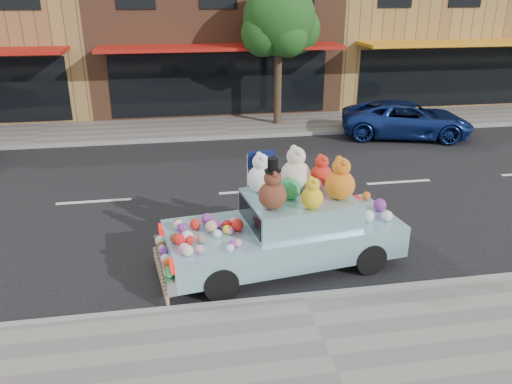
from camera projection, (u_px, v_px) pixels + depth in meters
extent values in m
plane|color=black|center=(254.00, 191.00, 12.94)|extent=(120.00, 120.00, 0.00)
cube|color=gray|center=(330.00, 359.00, 6.98)|extent=(60.00, 3.00, 0.12)
cube|color=gray|center=(225.00, 127.00, 18.85)|extent=(60.00, 3.00, 0.12)
cube|color=gray|center=(303.00, 298.00, 8.34)|extent=(60.00, 0.12, 0.13)
cube|color=gray|center=(230.00, 137.00, 17.48)|extent=(60.00, 0.12, 0.13)
cube|color=brown|center=(210.00, 22.00, 22.58)|extent=(10.00, 8.00, 7.00)
cube|color=black|center=(220.00, 84.00, 19.70)|extent=(8.50, 0.06, 2.40)
cube|color=#B61810|center=(222.00, 47.00, 18.33)|extent=(9.00, 1.80, 0.12)
cube|color=#A27F44|center=(416.00, 20.00, 24.15)|extent=(10.00, 8.00, 7.00)
cube|color=black|center=(454.00, 77.00, 21.26)|extent=(8.50, 0.06, 2.40)
cube|color=orange|center=(471.00, 43.00, 19.90)|extent=(9.00, 1.80, 0.12)
cylinder|color=#38281C|center=(278.00, 84.00, 18.59)|extent=(0.28, 0.28, 3.20)
sphere|color=#144716|center=(279.00, 18.00, 17.72)|extent=(2.60, 2.60, 2.60)
sphere|color=#144716|center=(296.00, 29.00, 18.25)|extent=(1.80, 1.80, 1.80)
sphere|color=#144716|center=(263.00, 34.00, 17.63)|extent=(1.60, 1.60, 1.60)
sphere|color=#144716|center=(288.00, 37.00, 17.42)|extent=(1.40, 1.40, 1.40)
sphere|color=#144716|center=(267.00, 26.00, 18.33)|extent=(1.60, 1.60, 1.60)
imported|color=navy|center=(407.00, 120.00, 17.54)|extent=(4.89, 3.25, 1.25)
cylinder|color=black|center=(370.00, 259.00, 9.10)|extent=(0.62, 0.28, 0.60)
cylinder|color=black|center=(333.00, 223.00, 10.48)|extent=(0.62, 0.28, 0.60)
cylinder|color=black|center=(221.00, 284.00, 8.32)|extent=(0.62, 0.28, 0.60)
cylinder|color=black|center=(202.00, 242.00, 9.70)|extent=(0.62, 0.28, 0.60)
cube|color=#95CBDE|center=(283.00, 238.00, 9.31)|extent=(4.49, 2.26, 0.60)
cube|color=#95CBDE|center=(299.00, 209.00, 9.18)|extent=(2.08, 1.74, 0.50)
cube|color=silver|center=(164.00, 263.00, 8.75)|extent=(0.40, 1.79, 0.26)
cube|color=red|center=(172.00, 266.00, 8.04)|extent=(0.10, 0.29, 0.16)
cube|color=red|center=(161.00, 230.00, 9.24)|extent=(0.10, 0.29, 0.16)
cube|color=black|center=(250.00, 216.00, 8.92)|extent=(0.21, 1.29, 0.40)
sphere|color=#5C2B1A|center=(272.00, 195.00, 8.51)|extent=(0.49, 0.49, 0.49)
sphere|color=#5C2B1A|center=(273.00, 178.00, 8.39)|extent=(0.30, 0.30, 0.30)
sphere|color=#5C2B1A|center=(274.00, 175.00, 8.25)|extent=(0.12, 0.12, 0.12)
sphere|color=#5C2B1A|center=(271.00, 170.00, 8.45)|extent=(0.12, 0.12, 0.12)
cylinder|color=black|center=(273.00, 171.00, 8.34)|extent=(0.29, 0.29, 0.02)
cylinder|color=black|center=(273.00, 165.00, 8.30)|extent=(0.18, 0.18, 0.22)
sphere|color=beige|center=(296.00, 175.00, 9.31)|extent=(0.58, 0.58, 0.58)
sphere|color=beige|center=(296.00, 156.00, 9.17)|extent=(0.36, 0.36, 0.36)
sphere|color=beige|center=(298.00, 152.00, 9.01)|extent=(0.14, 0.14, 0.14)
sphere|color=beige|center=(295.00, 148.00, 9.24)|extent=(0.14, 0.14, 0.14)
sphere|color=orange|center=(340.00, 185.00, 8.91)|extent=(0.53, 0.53, 0.53)
sphere|color=orange|center=(341.00, 167.00, 8.78)|extent=(0.33, 0.33, 0.33)
sphere|color=orange|center=(344.00, 163.00, 8.63)|extent=(0.13, 0.13, 0.13)
sphere|color=orange|center=(340.00, 159.00, 8.84)|extent=(0.13, 0.13, 0.13)
sphere|color=red|center=(321.00, 175.00, 9.53)|extent=(0.42, 0.42, 0.42)
sphere|color=red|center=(322.00, 162.00, 9.43)|extent=(0.26, 0.26, 0.26)
sphere|color=red|center=(324.00, 159.00, 9.31)|extent=(0.10, 0.10, 0.10)
sphere|color=red|center=(321.00, 156.00, 9.48)|extent=(0.10, 0.10, 0.10)
sphere|color=white|center=(261.00, 179.00, 9.23)|extent=(0.51, 0.51, 0.51)
sphere|color=white|center=(261.00, 162.00, 9.10)|extent=(0.32, 0.32, 0.32)
sphere|color=white|center=(262.00, 159.00, 8.96)|extent=(0.12, 0.12, 0.12)
sphere|color=white|center=(260.00, 155.00, 9.17)|extent=(0.12, 0.12, 0.12)
sphere|color=gold|center=(312.00, 198.00, 8.53)|extent=(0.39, 0.39, 0.39)
sphere|color=gold|center=(313.00, 184.00, 8.44)|extent=(0.24, 0.24, 0.24)
sphere|color=gold|center=(314.00, 182.00, 8.33)|extent=(0.09, 0.09, 0.09)
sphere|color=gold|center=(312.00, 178.00, 8.48)|extent=(0.09, 0.09, 0.09)
sphere|color=#258842|center=(290.00, 189.00, 8.97)|extent=(0.40, 0.40, 0.40)
sphere|color=pink|center=(314.00, 186.00, 9.16)|extent=(0.32, 0.32, 0.32)
sphere|color=red|center=(195.00, 224.00, 8.95)|extent=(0.19, 0.19, 0.19)
sphere|color=silver|center=(230.00, 248.00, 8.16)|extent=(0.14, 0.14, 0.14)
sphere|color=pink|center=(238.00, 243.00, 8.35)|extent=(0.14, 0.14, 0.14)
sphere|color=brown|center=(175.00, 238.00, 8.47)|extent=(0.18, 0.18, 0.18)
sphere|color=silver|center=(188.00, 238.00, 8.45)|extent=(0.18, 0.18, 0.18)
sphere|color=pink|center=(185.00, 249.00, 8.11)|extent=(0.19, 0.19, 0.19)
sphere|color=#732A82|center=(207.00, 219.00, 9.14)|extent=(0.21, 0.21, 0.21)
sphere|color=yellow|center=(179.00, 224.00, 8.98)|extent=(0.17, 0.17, 0.17)
sphere|color=#732A82|center=(183.00, 228.00, 8.82)|extent=(0.18, 0.18, 0.18)
sphere|color=yellow|center=(227.00, 229.00, 8.80)|extent=(0.16, 0.16, 0.16)
sphere|color=yellow|center=(184.00, 229.00, 8.84)|extent=(0.13, 0.13, 0.13)
sphere|color=red|center=(237.00, 225.00, 8.89)|extent=(0.22, 0.22, 0.22)
sphere|color=pink|center=(200.00, 249.00, 8.13)|extent=(0.15, 0.15, 0.15)
sphere|color=brown|center=(178.00, 223.00, 9.03)|extent=(0.16, 0.16, 0.16)
sphere|color=red|center=(227.00, 224.00, 8.98)|extent=(0.16, 0.16, 0.16)
sphere|color=silver|center=(178.00, 225.00, 8.95)|extent=(0.18, 0.18, 0.18)
sphere|color=silver|center=(217.00, 234.00, 8.64)|extent=(0.15, 0.15, 0.15)
sphere|color=beige|center=(187.00, 236.00, 8.49)|extent=(0.21, 0.21, 0.21)
sphere|color=red|center=(179.00, 239.00, 8.41)|extent=(0.20, 0.20, 0.20)
sphere|color=pink|center=(230.00, 231.00, 8.77)|extent=(0.13, 0.13, 0.13)
sphere|color=beige|center=(188.00, 251.00, 8.05)|extent=(0.19, 0.19, 0.19)
sphere|color=#8A614C|center=(201.00, 239.00, 8.46)|extent=(0.16, 0.16, 0.16)
sphere|color=pink|center=(235.00, 222.00, 9.07)|extent=(0.18, 0.18, 0.18)
sphere|color=red|center=(190.00, 240.00, 8.41)|extent=(0.17, 0.17, 0.17)
sphere|color=#732A82|center=(214.00, 223.00, 9.00)|extent=(0.18, 0.18, 0.18)
sphere|color=#732A82|center=(219.00, 225.00, 9.01)|extent=(0.13, 0.13, 0.13)
sphere|color=yellow|center=(209.00, 217.00, 9.28)|extent=(0.15, 0.15, 0.15)
sphere|color=#732A82|center=(232.00, 244.00, 8.30)|extent=(0.14, 0.14, 0.14)
sphere|color=#D8A88C|center=(211.00, 226.00, 8.82)|extent=(0.22, 0.22, 0.22)
sphere|color=#258842|center=(169.00, 270.00, 8.14)|extent=(0.14, 0.14, 0.14)
sphere|color=pink|center=(162.00, 248.00, 8.85)|extent=(0.13, 0.13, 0.13)
sphere|color=#258842|center=(170.00, 274.00, 8.05)|extent=(0.14, 0.14, 0.14)
sphere|color=beige|center=(160.00, 241.00, 9.06)|extent=(0.15, 0.15, 0.15)
sphere|color=red|center=(160.00, 240.00, 9.11)|extent=(0.15, 0.15, 0.15)
sphere|color=silver|center=(165.00, 259.00, 8.47)|extent=(0.17, 0.17, 0.17)
sphere|color=#CE5C13|center=(166.00, 262.00, 8.40)|extent=(0.13, 0.13, 0.13)
sphere|color=#732A82|center=(163.00, 252.00, 8.68)|extent=(0.16, 0.16, 0.16)
sphere|color=silver|center=(160.00, 240.00, 9.08)|extent=(0.17, 0.17, 0.17)
sphere|color=brown|center=(161.00, 246.00, 8.93)|extent=(0.15, 0.15, 0.15)
sphere|color=silver|center=(368.00, 216.00, 9.23)|extent=(0.23, 0.23, 0.23)
sphere|color=#732A82|center=(380.00, 205.00, 9.68)|extent=(0.25, 0.25, 0.25)
sphere|color=beige|center=(387.00, 216.00, 9.26)|extent=(0.21, 0.21, 0.21)
sphere|color=red|center=(356.00, 200.00, 9.98)|extent=(0.20, 0.20, 0.20)
sphere|color=#CE5C13|center=(366.00, 196.00, 10.22)|extent=(0.17, 0.17, 0.17)
cylinder|color=#997A54|center=(168.00, 302.00, 8.06)|extent=(0.06, 0.06, 0.17)
sphere|color=#997A54|center=(167.00, 297.00, 8.03)|extent=(0.07, 0.07, 0.07)
cylinder|color=#997A54|center=(167.00, 298.00, 8.17)|extent=(0.06, 0.06, 0.17)
sphere|color=#997A54|center=(166.00, 293.00, 8.13)|extent=(0.07, 0.07, 0.07)
cylinder|color=#997A54|center=(166.00, 294.00, 8.28)|extent=(0.06, 0.06, 0.17)
sphere|color=#997A54|center=(165.00, 289.00, 8.24)|extent=(0.07, 0.07, 0.07)
cylinder|color=#997A54|center=(165.00, 290.00, 8.38)|extent=(0.06, 0.06, 0.17)
sphere|color=#997A54|center=(164.00, 285.00, 8.35)|extent=(0.07, 0.07, 0.07)
cylinder|color=#997A54|center=(164.00, 286.00, 8.49)|extent=(0.06, 0.06, 0.17)
sphere|color=#997A54|center=(163.00, 282.00, 8.46)|extent=(0.07, 0.07, 0.07)
cylinder|color=#997A54|center=(163.00, 283.00, 8.60)|extent=(0.06, 0.06, 0.17)
sphere|color=#997A54|center=(162.00, 278.00, 8.56)|extent=(0.07, 0.07, 0.07)
cylinder|color=#997A54|center=(162.00, 279.00, 8.71)|extent=(0.06, 0.06, 0.17)
sphere|color=#997A54|center=(161.00, 274.00, 8.67)|extent=(0.07, 0.07, 0.07)
cylinder|color=#997A54|center=(161.00, 275.00, 8.81)|extent=(0.06, 0.06, 0.17)
sphere|color=#997A54|center=(160.00, 271.00, 8.78)|extent=(0.07, 0.07, 0.07)
cylinder|color=#997A54|center=(160.00, 272.00, 8.92)|extent=(0.06, 0.06, 0.17)
sphere|color=#997A54|center=(160.00, 267.00, 8.89)|extent=(0.07, 0.07, 0.07)
cylinder|color=#997A54|center=(159.00, 269.00, 9.03)|extent=(0.06, 0.06, 0.17)
sphere|color=#997A54|center=(159.00, 264.00, 8.99)|extent=(0.07, 0.07, 0.07)
cylinder|color=#997A54|center=(158.00, 265.00, 9.14)|extent=(0.06, 0.06, 0.17)
sphere|color=#997A54|center=(158.00, 261.00, 9.10)|extent=(0.07, 0.07, 0.07)
cylinder|color=#997A54|center=(157.00, 262.00, 9.24)|extent=(0.06, 0.06, 0.17)
sphere|color=#997A54|center=(157.00, 258.00, 9.21)|extent=(0.07, 0.07, 0.07)
cylinder|color=#997A54|center=(157.00, 259.00, 9.35)|extent=(0.06, 0.06, 0.17)
sphere|color=#997A54|center=(156.00, 255.00, 9.31)|extent=(0.07, 0.07, 0.07)
cylinder|color=#997A54|center=(156.00, 256.00, 9.46)|extent=(0.06, 0.06, 0.17)
sphere|color=#997A54|center=(155.00, 252.00, 9.42)|extent=(0.07, 0.07, 0.07)
cylinder|color=#997A54|center=(155.00, 253.00, 9.57)|extent=(0.06, 0.06, 0.17)
sphere|color=#997A54|center=(155.00, 249.00, 9.53)|extent=(0.07, 0.07, 0.07)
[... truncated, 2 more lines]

